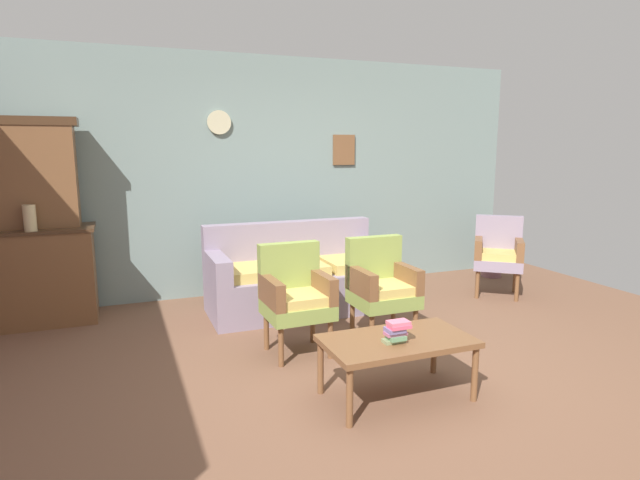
% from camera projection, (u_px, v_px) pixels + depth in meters
% --- Properties ---
extents(ground_plane, '(7.68, 7.68, 0.00)m').
position_uv_depth(ground_plane, '(373.00, 375.00, 3.91)').
color(ground_plane, brown).
extents(wall_back_with_decor, '(6.40, 0.09, 2.70)m').
position_uv_depth(wall_back_with_decor, '(272.00, 176.00, 6.08)').
color(wall_back_with_decor, gray).
rests_on(wall_back_with_decor, ground).
extents(side_cabinet, '(1.16, 0.55, 0.93)m').
position_uv_depth(side_cabinet, '(33.00, 276.00, 4.99)').
color(side_cabinet, brown).
rests_on(side_cabinet, ground).
extents(cabinet_upper_hutch, '(0.99, 0.38, 1.03)m').
position_uv_depth(cabinet_upper_hutch, '(24.00, 172.00, 4.89)').
color(cabinet_upper_hutch, brown).
rests_on(cabinet_upper_hutch, side_cabinet).
extents(vase_on_cabinet, '(0.11, 0.11, 0.24)m').
position_uv_depth(vase_on_cabinet, '(30.00, 218.00, 4.74)').
color(vase_on_cabinet, '#D0BA87').
rests_on(vase_on_cabinet, side_cabinet).
extents(floral_couch, '(1.84, 0.81, 0.90)m').
position_uv_depth(floral_couch, '(297.00, 279.00, 5.44)').
color(floral_couch, gray).
rests_on(floral_couch, ground).
extents(armchair_near_couch_end, '(0.53, 0.50, 0.90)m').
position_uv_depth(armchair_near_couch_end, '(295.00, 294.00, 4.28)').
color(armchair_near_couch_end, '#849947').
rests_on(armchair_near_couch_end, ground).
extents(armchair_near_cabinet, '(0.52, 0.49, 0.90)m').
position_uv_depth(armchair_near_cabinet, '(381.00, 284.00, 4.58)').
color(armchair_near_cabinet, '#849947').
rests_on(armchair_near_cabinet, ground).
extents(wingback_chair_by_fireplace, '(0.71, 0.71, 0.90)m').
position_uv_depth(wingback_chair_by_fireplace, '(498.00, 252.00, 5.99)').
color(wingback_chair_by_fireplace, gray).
rests_on(wingback_chair_by_fireplace, ground).
extents(coffee_table, '(1.00, 0.56, 0.42)m').
position_uv_depth(coffee_table, '(397.00, 345.00, 3.51)').
color(coffee_table, brown).
rests_on(coffee_table, ground).
extents(book_stack_on_table, '(0.17, 0.11, 0.15)m').
position_uv_depth(book_stack_on_table, '(396.00, 331.00, 3.41)').
color(book_stack_on_table, gray).
rests_on(book_stack_on_table, coffee_table).
extents(floor_vase_by_wall, '(0.25, 0.25, 0.80)m').
position_uv_depth(floor_vase_by_wall, '(493.00, 247.00, 6.84)').
color(floor_vase_by_wall, '#7E515A').
rests_on(floor_vase_by_wall, ground).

